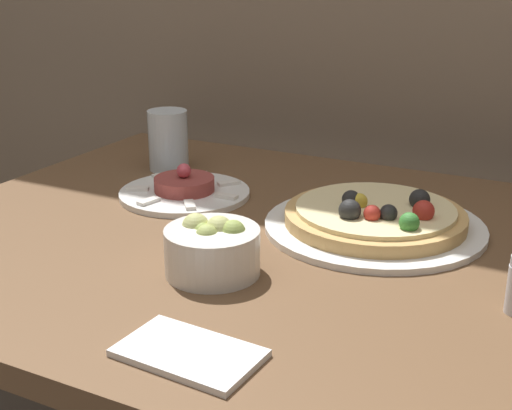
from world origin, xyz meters
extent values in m
cube|color=brown|center=(0.00, 0.44, 0.76)|extent=(1.08, 0.88, 0.03)
cylinder|color=brown|center=(-0.48, 0.82, 0.37)|extent=(0.06, 0.06, 0.74)
cylinder|color=white|center=(0.15, 0.54, 0.78)|extent=(0.34, 0.34, 0.01)
cylinder|color=tan|center=(0.15, 0.54, 0.80)|extent=(0.28, 0.28, 0.02)
cylinder|color=beige|center=(0.15, 0.54, 0.81)|extent=(0.24, 0.24, 0.01)
sphere|color=#B22D23|center=(0.16, 0.49, 0.82)|extent=(0.03, 0.03, 0.03)
sphere|color=gold|center=(0.13, 0.53, 0.82)|extent=(0.02, 0.02, 0.02)
sphere|color=black|center=(0.21, 0.58, 0.83)|extent=(0.03, 0.03, 0.03)
sphere|color=black|center=(0.11, 0.53, 0.82)|extent=(0.03, 0.03, 0.03)
sphere|color=#387F33|center=(0.22, 0.48, 0.82)|extent=(0.03, 0.03, 0.03)
sphere|color=black|center=(0.18, 0.50, 0.82)|extent=(0.03, 0.03, 0.03)
sphere|color=#B22D23|center=(0.23, 0.53, 0.83)|extent=(0.03, 0.03, 0.03)
sphere|color=black|center=(0.13, 0.48, 0.83)|extent=(0.03, 0.03, 0.03)
cylinder|color=white|center=(-0.20, 0.54, 0.78)|extent=(0.23, 0.23, 0.01)
cylinder|color=#933D38|center=(-0.20, 0.54, 0.80)|extent=(0.11, 0.11, 0.02)
sphere|color=#DB4C5B|center=(-0.20, 0.54, 0.83)|extent=(0.03, 0.03, 0.03)
cube|color=white|center=(-0.11, 0.54, 0.79)|extent=(0.04, 0.02, 0.01)
cube|color=white|center=(-0.15, 0.61, 0.79)|extent=(0.04, 0.04, 0.01)
cube|color=white|center=(-0.22, 0.62, 0.79)|extent=(0.02, 0.04, 0.01)
cube|color=white|center=(-0.27, 0.58, 0.79)|extent=(0.04, 0.03, 0.01)
cube|color=white|center=(-0.27, 0.50, 0.79)|extent=(0.04, 0.03, 0.01)
cube|color=white|center=(-0.22, 0.46, 0.79)|extent=(0.02, 0.04, 0.01)
cube|color=white|center=(-0.15, 0.48, 0.79)|extent=(0.04, 0.04, 0.01)
cylinder|color=silver|center=(0.01, 0.29, 0.81)|extent=(0.13, 0.13, 0.06)
sphere|color=#A3B25B|center=(0.01, 0.28, 0.84)|extent=(0.03, 0.03, 0.03)
sphere|color=#B7BC70|center=(0.01, 0.30, 0.84)|extent=(0.04, 0.04, 0.04)
sphere|color=#8EA34C|center=(0.03, 0.30, 0.84)|extent=(0.03, 0.03, 0.03)
sphere|color=#8EA34C|center=(-0.01, 0.29, 0.84)|extent=(0.02, 0.02, 0.02)
sphere|color=#B7BC70|center=(-0.02, 0.30, 0.84)|extent=(0.04, 0.04, 0.04)
cylinder|color=silver|center=(-0.31, 0.66, 0.84)|extent=(0.08, 0.08, 0.12)
cube|color=white|center=(0.09, 0.10, 0.78)|extent=(0.16, 0.10, 0.01)
camera|label=1|loc=(0.45, -0.45, 1.19)|focal=50.00mm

